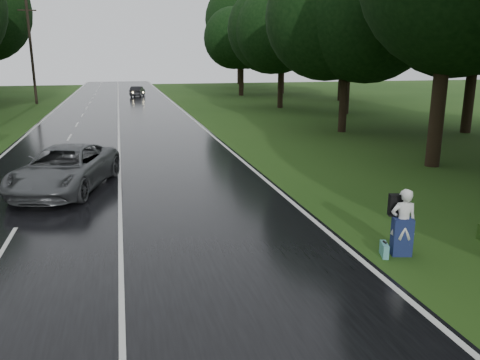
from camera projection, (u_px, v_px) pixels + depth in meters
name	position (u px, v px, depth m)	size (l,w,h in m)	color
ground	(121.00, 264.00, 11.77)	(160.00, 160.00, 0.00)	#254514
road	(119.00, 136.00, 30.56)	(12.00, 140.00, 0.04)	black
lane_center	(119.00, 135.00, 30.55)	(0.12, 140.00, 0.01)	silver
grey_car	(65.00, 169.00, 17.98)	(2.71, 5.87, 1.63)	#4D5052
far_car	(137.00, 91.00, 60.46)	(1.32, 3.80, 1.25)	black
hitchhiker	(402.00, 224.00, 12.12)	(0.73, 0.68, 1.76)	silver
suitcase	(384.00, 250.00, 12.18)	(0.14, 0.49, 0.35)	#539E9F
utility_pole_far	(37.00, 104.00, 51.32)	(1.80, 0.28, 10.59)	black
tree_right_c	(432.00, 166.00, 22.26)	(9.98, 9.98, 15.59)	black
tree_right_d	(342.00, 132.00, 32.38)	(8.32, 8.32, 13.00)	black
tree_right_e	(280.00, 108.00, 47.41)	(8.25, 8.25, 12.89)	black
tree_right_f	(241.00, 95.00, 62.37)	(8.23, 8.23, 12.85)	black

